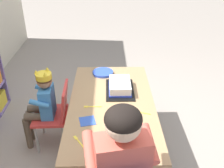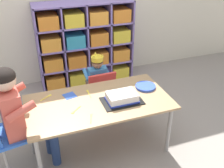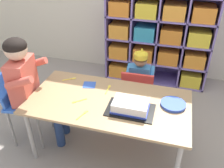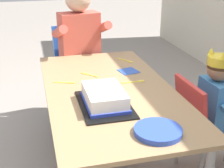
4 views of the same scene
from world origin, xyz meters
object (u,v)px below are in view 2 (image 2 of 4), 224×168
(adult_helper_seated, at_px, (19,110))
(activity_table, at_px, (99,106))
(fork_at_table_front_edge, at_px, (89,93))
(fork_beside_plate_stack, at_px, (76,110))
(fork_by_napkin, at_px, (91,118))
(classroom_chair_adult_side, at_px, (9,132))
(paper_plate_stack, at_px, (145,86))
(classroom_chair_blue, at_px, (100,90))
(fork_near_cake_tray, at_px, (47,97))
(birthday_cake_on_tray, at_px, (122,98))
(child_with_crown, at_px, (97,76))

(adult_helper_seated, bearing_deg, activity_table, -97.03)
(fork_at_table_front_edge, bearing_deg, activity_table, 17.63)
(activity_table, distance_m, adult_helper_seated, 0.73)
(fork_beside_plate_stack, height_order, fork_by_napkin, same)
(activity_table, xyz_separation_m, fork_beside_plate_stack, (-0.24, -0.07, 0.05))
(classroom_chair_adult_side, height_order, paper_plate_stack, classroom_chair_adult_side)
(classroom_chair_blue, xyz_separation_m, fork_by_napkin, (-0.31, -0.75, 0.21))
(fork_near_cake_tray, bearing_deg, classroom_chair_adult_side, 3.59)
(activity_table, height_order, fork_by_napkin, fork_by_napkin)
(fork_by_napkin, distance_m, fork_near_cake_tray, 0.57)
(adult_helper_seated, bearing_deg, birthday_cake_on_tray, -102.33)
(fork_near_cake_tray, distance_m, fork_at_table_front_edge, 0.41)
(fork_by_napkin, xyz_separation_m, fork_at_table_front_edge, (0.09, 0.40, 0.00))
(paper_plate_stack, height_order, fork_beside_plate_stack, paper_plate_stack)
(adult_helper_seated, bearing_deg, fork_at_table_front_edge, -82.74)
(fork_by_napkin, bearing_deg, classroom_chair_blue, 176.44)
(classroom_chair_blue, xyz_separation_m, birthday_cake_on_tray, (0.04, -0.59, 0.24))
(adult_helper_seated, relative_size, fork_beside_plate_stack, 9.77)
(paper_plate_stack, distance_m, fork_near_cake_tray, 1.01)
(activity_table, bearing_deg, adult_helper_seated, -177.31)
(classroom_chair_adult_side, height_order, fork_beside_plate_stack, classroom_chair_adult_side)
(birthday_cake_on_tray, xyz_separation_m, fork_near_cake_tray, (-0.67, 0.31, -0.04))
(child_with_crown, relative_size, adult_helper_seated, 0.75)
(adult_helper_seated, height_order, fork_by_napkin, adult_helper_seated)
(classroom_chair_adult_side, bearing_deg, activity_table, -96.02)
(child_with_crown, distance_m, classroom_chair_adult_side, 1.21)
(child_with_crown, bearing_deg, activity_table, 73.40)
(classroom_chair_adult_side, relative_size, birthday_cake_on_tray, 1.95)
(classroom_chair_blue, bearing_deg, activity_table, 70.14)
(activity_table, xyz_separation_m, classroom_chair_adult_side, (-0.84, -0.05, -0.05))
(classroom_chair_adult_side, xyz_separation_m, adult_helper_seated, (0.12, 0.02, 0.20))
(activity_table, distance_m, fork_near_cake_tray, 0.52)
(fork_at_table_front_edge, bearing_deg, birthday_cake_on_tray, 46.69)
(classroom_chair_adult_side, height_order, fork_near_cake_tray, classroom_chair_adult_side)
(activity_table, xyz_separation_m, adult_helper_seated, (-0.72, -0.03, 0.15))
(activity_table, xyz_separation_m, fork_by_napkin, (-0.14, -0.23, 0.05))
(fork_at_table_front_edge, bearing_deg, fork_by_napkin, -12.51)
(activity_table, bearing_deg, classroom_chair_adult_side, -176.30)
(fork_at_table_front_edge, bearing_deg, child_with_crown, 154.38)
(birthday_cake_on_tray, relative_size, fork_at_table_front_edge, 2.68)
(birthday_cake_on_tray, distance_m, fork_by_napkin, 0.38)
(adult_helper_seated, xyz_separation_m, birthday_cake_on_tray, (0.92, -0.04, -0.06))
(fork_near_cake_tray, bearing_deg, paper_plate_stack, 137.05)
(activity_table, relative_size, adult_helper_seated, 1.28)
(classroom_chair_blue, height_order, paper_plate_stack, classroom_chair_blue)
(child_with_crown, relative_size, birthday_cake_on_tray, 2.10)
(fork_by_napkin, height_order, fork_at_table_front_edge, same)
(fork_near_cake_tray, bearing_deg, birthday_cake_on_tray, 120.76)
(paper_plate_stack, xyz_separation_m, fork_at_table_front_edge, (-0.59, 0.09, -0.01))
(activity_table, relative_size, birthday_cake_on_tray, 3.57)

